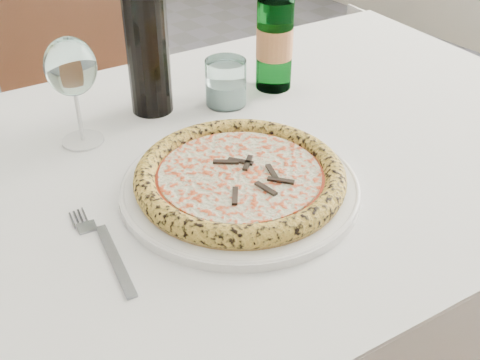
{
  "coord_description": "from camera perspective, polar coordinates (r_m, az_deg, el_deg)",
  "views": [
    {
      "loc": [
        -0.44,
        -0.76,
        1.29
      ],
      "look_at": [
        0.02,
        -0.16,
        0.78
      ],
      "focal_mm": 45.0,
      "sensor_mm": 36.0,
      "label": 1
    }
  ],
  "objects": [
    {
      "name": "chair_far",
      "position": [
        1.78,
        -15.0,
        8.13
      ],
      "size": [
        0.52,
        0.52,
        0.93
      ],
      "color": "brown",
      "rests_on": "floor"
    },
    {
      "name": "pizza",
      "position": [
        0.9,
        -0.0,
        0.33
      ],
      "size": [
        0.32,
        0.32,
        0.03
      ],
      "color": "#C19147",
      "rests_on": "plate"
    },
    {
      "name": "dining_table",
      "position": [
        1.03,
        -3.37,
        -2.36
      ],
      "size": [
        1.56,
        1.03,
        0.76
      ],
      "color": "brown",
      "rests_on": "floor"
    },
    {
      "name": "plate",
      "position": [
        0.91,
        0.0,
        -0.58
      ],
      "size": [
        0.37,
        0.37,
        0.02
      ],
      "color": "white",
      "rests_on": "dining_table"
    },
    {
      "name": "fork",
      "position": [
        0.83,
        -12.56,
        -6.44
      ],
      "size": [
        0.05,
        0.22,
        0.0
      ],
      "color": "slate",
      "rests_on": "dining_table"
    },
    {
      "name": "wine_glass",
      "position": [
        1.02,
        -15.74,
        10.08
      ],
      "size": [
        0.08,
        0.08,
        0.19
      ],
      "color": "silver",
      "rests_on": "dining_table"
    },
    {
      "name": "beer_bottle",
      "position": [
        1.19,
        3.32,
        13.66
      ],
      "size": [
        0.07,
        0.07,
        0.28
      ],
      "color": "#2F8543",
      "rests_on": "dining_table"
    },
    {
      "name": "tumbler",
      "position": [
        1.15,
        -1.35,
        8.97
      ],
      "size": [
        0.08,
        0.08,
        0.09
      ],
      "color": "white",
      "rests_on": "dining_table"
    },
    {
      "name": "wine_bottle",
      "position": [
        1.1,
        -8.82,
        12.85
      ],
      "size": [
        0.08,
        0.08,
        0.31
      ],
      "color": "black",
      "rests_on": "dining_table"
    }
  ]
}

